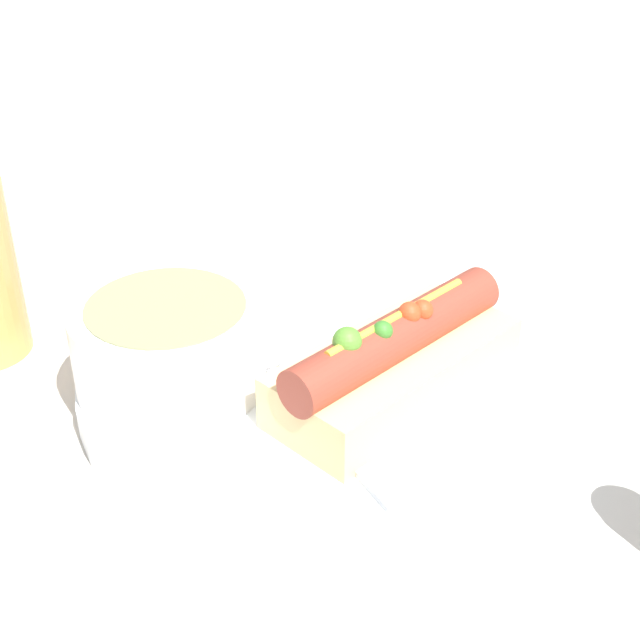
# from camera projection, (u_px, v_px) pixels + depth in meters

# --- Properties ---
(ground_plane) EXTENTS (4.00, 4.00, 0.00)m
(ground_plane) POSITION_uv_depth(u_px,v_px,m) (320.00, 388.00, 0.56)
(ground_plane) COLOR #BCB7AD
(dinner_plate) EXTENTS (0.30, 0.30, 0.02)m
(dinner_plate) POSITION_uv_depth(u_px,v_px,m) (320.00, 375.00, 0.56)
(dinner_plate) COLOR white
(dinner_plate) RESTS_ON ground_plane
(hot_dog) EXTENTS (0.17, 0.12, 0.06)m
(hot_dog) POSITION_uv_depth(u_px,v_px,m) (395.00, 362.00, 0.51)
(hot_dog) COLOR #E5C17F
(hot_dog) RESTS_ON dinner_plate
(soup_bowl) EXTENTS (0.11, 0.11, 0.05)m
(soup_bowl) POSITION_uv_depth(u_px,v_px,m) (169.00, 342.00, 0.52)
(soup_bowl) COLOR white
(soup_bowl) RESTS_ON dinner_plate
(spoon) EXTENTS (0.12, 0.15, 0.01)m
(spoon) POSITION_uv_depth(u_px,v_px,m) (280.00, 377.00, 0.53)
(spoon) COLOR #B7B7BC
(spoon) RESTS_ON dinner_plate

